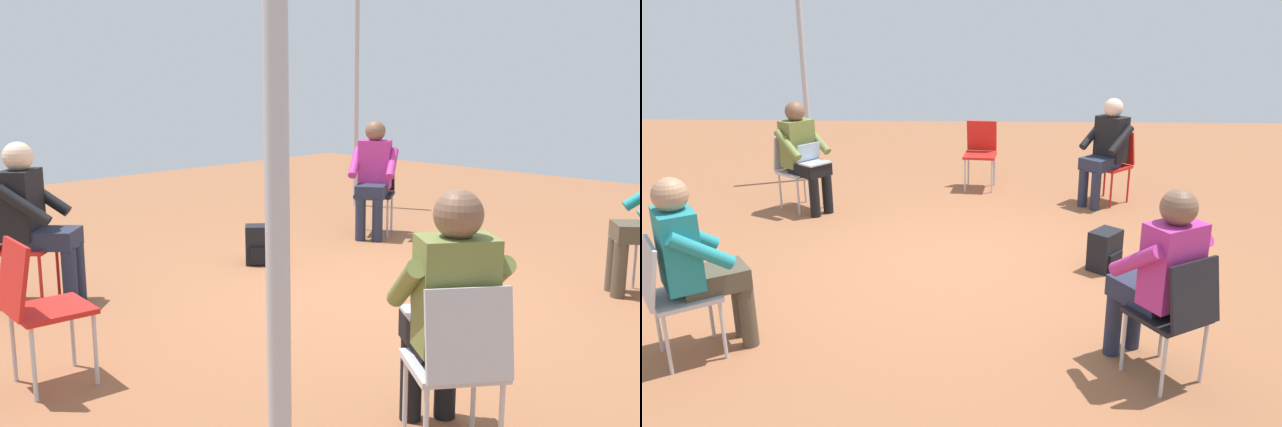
% 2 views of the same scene
% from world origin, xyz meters
% --- Properties ---
extents(ground_plane, '(14.80, 14.80, 0.00)m').
position_xyz_m(ground_plane, '(0.00, 0.00, 0.00)').
color(ground_plane, brown).
extents(chair_east, '(0.48, 0.44, 0.85)m').
position_xyz_m(chair_east, '(2.60, -0.18, 0.50)').
color(chair_east, red).
rests_on(chair_east, ground).
extents(chair_northwest, '(0.57, 0.58, 0.85)m').
position_xyz_m(chair_northwest, '(-1.61, 1.80, 0.50)').
color(chair_northwest, '#B7B7BC').
rests_on(chair_northwest, ground).
extents(chair_southwest, '(0.57, 0.56, 0.85)m').
position_xyz_m(chair_southwest, '(-1.78, -1.38, 0.50)').
color(chair_southwest, black).
rests_on(chair_southwest, ground).
extents(chair_southeast, '(0.58, 0.59, 0.85)m').
position_xyz_m(chair_southeast, '(2.05, -1.75, 0.50)').
color(chair_southeast, red).
rests_on(chair_southeast, ground).
extents(chair_northeast, '(0.58, 0.58, 0.85)m').
position_xyz_m(chair_northeast, '(1.68, 1.94, 0.50)').
color(chair_northeast, '#B7B7BC').
rests_on(chair_northeast, ground).
extents(person_with_laptop, '(0.63, 0.64, 1.24)m').
position_xyz_m(person_with_laptop, '(1.57, 1.81, 0.69)').
color(person_with_laptop, black).
rests_on(person_with_laptop, ground).
extents(person_in_magenta, '(0.63, 0.62, 1.24)m').
position_xyz_m(person_in_magenta, '(-1.63, -1.30, 0.69)').
color(person_in_magenta, '#23283D').
rests_on(person_in_magenta, ground).
extents(person_in_black, '(0.63, 0.63, 1.24)m').
position_xyz_m(person_in_black, '(1.94, -1.63, 0.69)').
color(person_in_black, '#23283D').
rests_on(person_in_black, ground).
extents(person_in_teal, '(0.63, 0.63, 1.24)m').
position_xyz_m(person_in_teal, '(-1.51, 1.66, 0.69)').
color(person_in_teal, '#4C4233').
rests_on(person_in_teal, ground).
extents(backpack_near_laptop_user, '(0.34, 0.34, 0.36)m').
position_xyz_m(backpack_near_laptop_user, '(-0.01, -1.29, 0.16)').
color(backpack_near_laptop_user, black).
rests_on(backpack_near_laptop_user, ground).
extents(tent_pole_near, '(0.07, 0.07, 2.63)m').
position_xyz_m(tent_pole_near, '(2.90, 2.11, 1.32)').
color(tent_pole_near, '#B2B2B7').
rests_on(tent_pole_near, ground).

